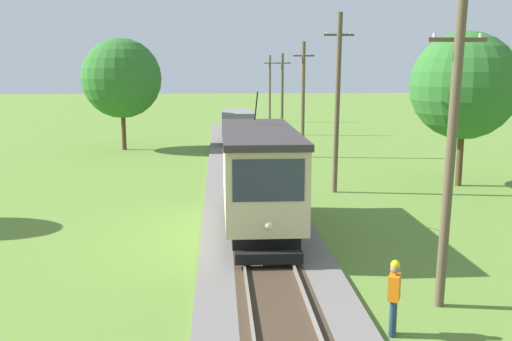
{
  "coord_description": "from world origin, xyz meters",
  "views": [
    {
      "loc": [
        -1.42,
        0.25,
        6.04
      ],
      "look_at": [
        0.07,
        23.49,
        1.84
      ],
      "focal_mm": 40.83,
      "sensor_mm": 36.0,
      "label": 1
    }
  ],
  "objects_px": {
    "utility_pole_near_tram": "(450,157)",
    "utility_pole_horizon": "(270,88)",
    "freight_car": "(237,125)",
    "tree_left_near": "(464,86)",
    "track_worker": "(394,294)",
    "tree_left_far": "(122,78)",
    "utility_pole_mid": "(337,103)",
    "red_tram": "(259,175)",
    "utility_pole_far": "(303,99)",
    "utility_pole_distant": "(282,93)"
  },
  "relations": [
    {
      "from": "utility_pole_horizon",
      "to": "tree_left_near",
      "type": "bearing_deg",
      "value": -79.27
    },
    {
      "from": "utility_pole_near_tram",
      "to": "track_worker",
      "type": "bearing_deg",
      "value": -140.43
    },
    {
      "from": "freight_car",
      "to": "utility_pole_mid",
      "type": "bearing_deg",
      "value": -76.55
    },
    {
      "from": "tree_left_far",
      "to": "utility_pole_far",
      "type": "bearing_deg",
      "value": -19.11
    },
    {
      "from": "utility_pole_distant",
      "to": "utility_pole_horizon",
      "type": "bearing_deg",
      "value": 90.0
    },
    {
      "from": "track_worker",
      "to": "tree_left_far",
      "type": "xyz_separation_m",
      "value": [
        -10.79,
        30.44,
        4.16
      ]
    },
    {
      "from": "utility_pole_horizon",
      "to": "utility_pole_mid",
      "type": "bearing_deg",
      "value": -90.0
    },
    {
      "from": "freight_car",
      "to": "utility_pole_horizon",
      "type": "distance_m",
      "value": 19.5
    },
    {
      "from": "utility_pole_near_tram",
      "to": "tree_left_near",
      "type": "height_order",
      "value": "tree_left_near"
    },
    {
      "from": "track_worker",
      "to": "utility_pole_near_tram",
      "type": "bearing_deg",
      "value": 64.31
    },
    {
      "from": "utility_pole_near_tram",
      "to": "utility_pole_mid",
      "type": "xyz_separation_m",
      "value": [
        -0.0,
        13.58,
        0.45
      ]
    },
    {
      "from": "freight_car",
      "to": "utility_pole_near_tram",
      "type": "bearing_deg",
      "value": -82.36
    },
    {
      "from": "utility_pole_horizon",
      "to": "tree_left_far",
      "type": "bearing_deg",
      "value": -120.94
    },
    {
      "from": "freight_car",
      "to": "tree_left_near",
      "type": "height_order",
      "value": "tree_left_near"
    },
    {
      "from": "track_worker",
      "to": "tree_left_far",
      "type": "distance_m",
      "value": 32.56
    },
    {
      "from": "utility_pole_distant",
      "to": "track_worker",
      "type": "height_order",
      "value": "utility_pole_distant"
    },
    {
      "from": "freight_car",
      "to": "track_worker",
      "type": "distance_m",
      "value": 32.4
    },
    {
      "from": "utility_pole_far",
      "to": "tree_left_far",
      "type": "bearing_deg",
      "value": 160.89
    },
    {
      "from": "utility_pole_far",
      "to": "freight_car",
      "type": "bearing_deg",
      "value": 123.87
    },
    {
      "from": "utility_pole_mid",
      "to": "utility_pole_far",
      "type": "xyz_separation_m",
      "value": [
        0.0,
        11.16,
        -0.43
      ]
    },
    {
      "from": "tree_left_far",
      "to": "track_worker",
      "type": "bearing_deg",
      "value": -70.49
    },
    {
      "from": "red_tram",
      "to": "tree_left_near",
      "type": "height_order",
      "value": "tree_left_near"
    },
    {
      "from": "freight_car",
      "to": "utility_pole_horizon",
      "type": "height_order",
      "value": "utility_pole_horizon"
    },
    {
      "from": "utility_pole_mid",
      "to": "track_worker",
      "type": "distance_m",
      "value": 15.43
    },
    {
      "from": "red_tram",
      "to": "utility_pole_near_tram",
      "type": "xyz_separation_m",
      "value": [
        4.14,
        -6.92,
        1.68
      ]
    },
    {
      "from": "red_tram",
      "to": "freight_car",
      "type": "bearing_deg",
      "value": 90.01
    },
    {
      "from": "track_worker",
      "to": "red_tram",
      "type": "bearing_deg",
      "value": 131.27
    },
    {
      "from": "utility_pole_mid",
      "to": "utility_pole_far",
      "type": "relative_size",
      "value": 1.11
    },
    {
      "from": "utility_pole_near_tram",
      "to": "tree_left_near",
      "type": "distance_m",
      "value": 16.34
    },
    {
      "from": "utility_pole_far",
      "to": "track_worker",
      "type": "xyz_separation_m",
      "value": [
        -1.68,
        -26.12,
        -2.91
      ]
    },
    {
      "from": "utility_pole_distant",
      "to": "track_worker",
      "type": "distance_m",
      "value": 38.95
    },
    {
      "from": "utility_pole_near_tram",
      "to": "utility_pole_horizon",
      "type": "relative_size",
      "value": 1.05
    },
    {
      "from": "utility_pole_mid",
      "to": "tree_left_near",
      "type": "relative_size",
      "value": 1.09
    },
    {
      "from": "utility_pole_distant",
      "to": "track_worker",
      "type": "xyz_separation_m",
      "value": [
        -1.68,
        -38.82,
        -2.67
      ]
    },
    {
      "from": "utility_pole_far",
      "to": "tree_left_far",
      "type": "distance_m",
      "value": 13.25
    },
    {
      "from": "utility_pole_mid",
      "to": "tree_left_near",
      "type": "distance_m",
      "value": 6.79
    },
    {
      "from": "utility_pole_near_tram",
      "to": "utility_pole_mid",
      "type": "relative_size",
      "value": 0.89
    },
    {
      "from": "utility_pole_near_tram",
      "to": "tree_left_far",
      "type": "bearing_deg",
      "value": 113.22
    },
    {
      "from": "utility_pole_near_tram",
      "to": "tree_left_near",
      "type": "xyz_separation_m",
      "value": [
        6.62,
        14.89,
        1.19
      ]
    },
    {
      "from": "utility_pole_far",
      "to": "utility_pole_horizon",
      "type": "bearing_deg",
      "value": 90.0
    },
    {
      "from": "utility_pole_horizon",
      "to": "utility_pole_near_tram",
      "type": "bearing_deg",
      "value": -90.0
    },
    {
      "from": "track_worker",
      "to": "tree_left_far",
      "type": "height_order",
      "value": "tree_left_far"
    },
    {
      "from": "tree_left_near",
      "to": "red_tram",
      "type": "bearing_deg",
      "value": -143.48
    },
    {
      "from": "tree_left_near",
      "to": "tree_left_far",
      "type": "distance_m",
      "value": 23.77
    },
    {
      "from": "utility_pole_near_tram",
      "to": "utility_pole_horizon",
      "type": "xyz_separation_m",
      "value": [
        0.0,
        49.85,
        -0.19
      ]
    },
    {
      "from": "track_worker",
      "to": "utility_pole_distant",
      "type": "bearing_deg",
      "value": 112.27
    },
    {
      "from": "red_tram",
      "to": "utility_pole_mid",
      "type": "xyz_separation_m",
      "value": [
        4.14,
        6.66,
        2.13
      ]
    },
    {
      "from": "freight_car",
      "to": "tree_left_far",
      "type": "xyz_separation_m",
      "value": [
        -8.32,
        -1.85,
        3.59
      ]
    },
    {
      "from": "red_tram",
      "to": "utility_pole_near_tram",
      "type": "height_order",
      "value": "utility_pole_near_tram"
    },
    {
      "from": "tree_left_near",
      "to": "tree_left_far",
      "type": "xyz_separation_m",
      "value": [
        -19.09,
        14.16,
        0.09
      ]
    }
  ]
}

